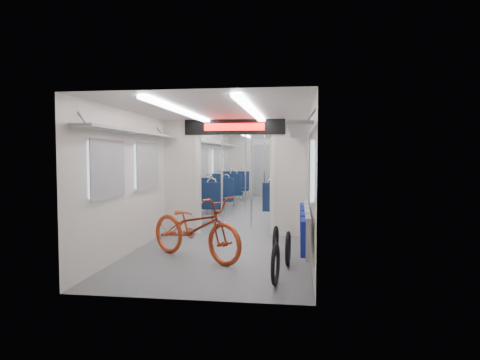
% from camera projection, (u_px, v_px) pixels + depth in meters
% --- Properties ---
extents(carriage, '(12.00, 12.02, 2.31)m').
position_uv_depth(carriage, '(246.00, 159.00, 10.30)').
color(carriage, '#515456').
rests_on(carriage, ground).
extents(bicycle, '(1.93, 1.56, 0.98)m').
position_uv_depth(bicycle, '(195.00, 227.00, 6.53)').
color(bicycle, '#9F3517').
rests_on(bicycle, ground).
extents(flip_bench, '(0.12, 2.11, 0.52)m').
position_uv_depth(flip_bench, '(305.00, 226.00, 6.11)').
color(flip_bench, gray).
rests_on(flip_bench, carriage).
extents(bike_hoop_a, '(0.10, 0.53, 0.53)m').
position_uv_depth(bike_hoop_a, '(276.00, 266.00, 5.21)').
color(bike_hoop_a, black).
rests_on(bike_hoop_a, ground).
extents(bike_hoop_b, '(0.08, 0.51, 0.51)m').
position_uv_depth(bike_hoop_b, '(288.00, 250.00, 6.12)').
color(bike_hoop_b, black).
rests_on(bike_hoop_b, ground).
extents(bike_hoop_c, '(0.09, 0.47, 0.47)m').
position_uv_depth(bike_hoop_c, '(276.00, 242.00, 6.80)').
color(bike_hoop_c, black).
rests_on(bike_hoop_c, ground).
extents(seat_bay_near_left, '(0.90, 2.01, 1.08)m').
position_uv_depth(seat_bay_near_left, '(210.00, 197.00, 10.78)').
color(seat_bay_near_left, '#0B1833').
rests_on(seat_bay_near_left, ground).
extents(seat_bay_near_right, '(0.91, 2.06, 1.09)m').
position_uv_depth(seat_bay_near_right, '(285.00, 199.00, 10.36)').
color(seat_bay_near_right, '#0B1833').
rests_on(seat_bay_near_right, ground).
extents(seat_bay_far_left, '(0.94, 2.20, 1.14)m').
position_uv_depth(seat_bay_far_left, '(232.00, 186.00, 14.21)').
color(seat_bay_far_left, '#0B1833').
rests_on(seat_bay_far_left, ground).
extents(seat_bay_far_right, '(0.90, 2.02, 1.08)m').
position_uv_depth(seat_bay_far_right, '(288.00, 188.00, 13.68)').
color(seat_bay_far_right, '#0B1833').
rests_on(seat_bay_far_right, ground).
extents(stanchion_near_left, '(0.04, 0.04, 2.30)m').
position_uv_depth(stanchion_near_left, '(222.00, 176.00, 9.07)').
color(stanchion_near_left, silver).
rests_on(stanchion_near_left, ground).
extents(stanchion_near_right, '(0.04, 0.04, 2.30)m').
position_uv_depth(stanchion_near_right, '(251.00, 176.00, 9.13)').
color(stanchion_near_right, silver).
rests_on(stanchion_near_right, ground).
extents(stanchion_far_left, '(0.04, 0.04, 2.30)m').
position_uv_depth(stanchion_far_left, '(245.00, 171.00, 12.12)').
color(stanchion_far_left, silver).
rests_on(stanchion_far_left, ground).
extents(stanchion_far_right, '(0.04, 0.04, 2.30)m').
position_uv_depth(stanchion_far_right, '(264.00, 170.00, 12.46)').
color(stanchion_far_right, silver).
rests_on(stanchion_far_right, ground).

